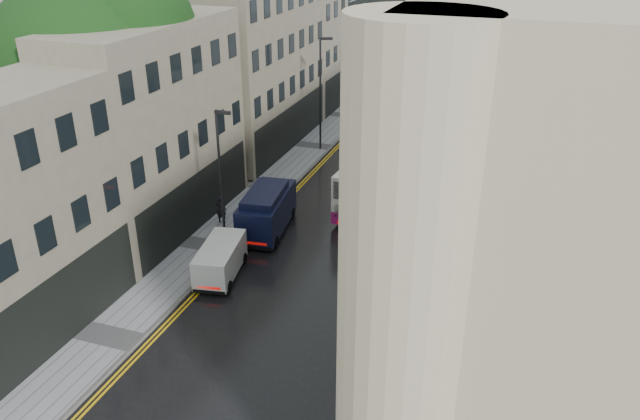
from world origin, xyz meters
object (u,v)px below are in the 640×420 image
Objects in this scene: navy_van at (240,222)px; lamp_post_far at (320,95)px; cream_bus at (349,187)px; white_van at (196,273)px; tree_far at (215,66)px; pedestrian at (221,209)px; tree_near at (91,103)px; lamp_post_near at (221,182)px; white_lorry at (414,125)px.

lamp_post_far reaches higher than navy_van.
lamp_post_far is at bearing 122.56° from cream_bus.
cream_bus is 11.28m from white_van.
cream_bus is 7.16m from navy_van.
pedestrian is (5.85, -11.16, -5.28)m from tree_far.
tree_near is 14.73m from cream_bus.
cream_bus is 6.81× the size of pedestrian.
lamp_post_near is at bearing 88.16° from white_van.
white_van is 20.20m from lamp_post_far.
navy_van reaches higher than pedestrian.
tree_far is 1.10× the size of cream_bus.
white_lorry is 2.31× the size of white_van.
tree_near is 11.18m from white_van.
lamp_post_far is at bearing -96.77° from pedestrian.
tree_near is 1.59× the size of white_lorry.
cream_bus is 8.33m from lamp_post_near.
tree_far reaches higher than pedestrian.
cream_bus is 2.22× the size of navy_van.
lamp_post_far reaches higher than white_van.
cream_bus is 1.55× the size of lamp_post_near.
navy_van is at bearing 48.35° from lamp_post_near.
navy_van is 3.07× the size of pedestrian.
pedestrian is (-2.05, 1.77, -0.37)m from navy_van.
lamp_post_near reaches higher than white_lorry.
white_van is 0.74× the size of navy_van.
tree_near is 8.27m from lamp_post_near.
navy_van is at bearing -58.57° from tree_far.
lamp_post_near is (7.31, -13.58, -2.46)m from tree_far.
tree_far is 14.65m from white_lorry.
lamp_post_far is at bearing 18.35° from tree_far.
cream_bus is at bearing -30.53° from tree_far.
navy_van is at bearing 0.52° from tree_near.
tree_far is (0.30, 13.00, -0.72)m from tree_near.
white_lorry is 7.00m from lamp_post_far.
lamp_post_far is at bearing 91.45° from lamp_post_near.
tree_near reaches higher than tree_far.
tree_far reaches higher than lamp_post_far.
pedestrian is 0.21× the size of lamp_post_far.
white_lorry is (13.98, 16.47, -4.64)m from tree_near.
pedestrian is at bearing 121.53° from lamp_post_near.
white_van is at bearing 105.91° from pedestrian.
tree_near is at bearing -91.32° from tree_far.
navy_van is at bearing 137.46° from pedestrian.
lamp_post_far is (-0.29, 15.91, 0.37)m from lamp_post_near.
tree_far is 3.30× the size of white_van.
cream_bus is 2.99× the size of white_van.
lamp_post_near is at bearing -139.45° from navy_van.
pedestrian is (-2.05, 6.42, 0.08)m from white_van.
lamp_post_near is 0.91× the size of lamp_post_far.
tree_near reaches higher than cream_bus.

